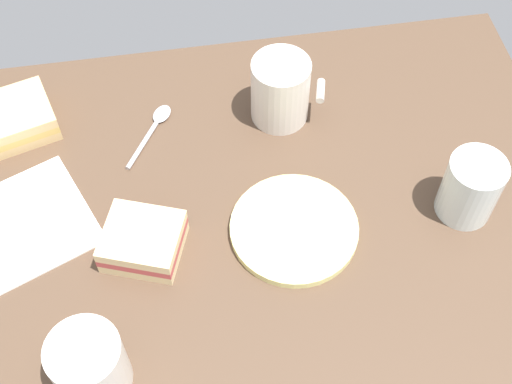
{
  "coord_description": "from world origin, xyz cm",
  "views": [
    {
      "loc": [
        -8.61,
        -52.81,
        82.86
      ],
      "look_at": [
        0.0,
        0.0,
        5.0
      ],
      "focal_mm": 49.36,
      "sensor_mm": 36.0,
      "label": 1
    }
  ],
  "objects_px": {
    "coffee_mug_milky": "(281,90)",
    "spoon": "(154,126)",
    "sandwich_side": "(16,119)",
    "sandwich_main": "(143,241)",
    "plate_of_food": "(294,229)",
    "paper_napkin": "(26,224)",
    "glass_of_milk": "(469,191)",
    "coffee_mug_black": "(89,365)"
  },
  "relations": [
    {
      "from": "spoon",
      "to": "paper_napkin",
      "type": "xyz_separation_m",
      "value": [
        -0.19,
        -0.14,
        -0.0
      ]
    },
    {
      "from": "coffee_mug_milky",
      "to": "spoon",
      "type": "bearing_deg",
      "value": 178.83
    },
    {
      "from": "coffee_mug_black",
      "to": "coffee_mug_milky",
      "type": "distance_m",
      "value": 0.47
    },
    {
      "from": "glass_of_milk",
      "to": "spoon",
      "type": "distance_m",
      "value": 0.46
    },
    {
      "from": "sandwich_side",
      "to": "spoon",
      "type": "distance_m",
      "value": 0.2
    },
    {
      "from": "sandwich_main",
      "to": "spoon",
      "type": "relative_size",
      "value": 1.05
    },
    {
      "from": "sandwich_side",
      "to": "spoon",
      "type": "xyz_separation_m",
      "value": [
        0.2,
        -0.03,
        -0.02
      ]
    },
    {
      "from": "glass_of_milk",
      "to": "paper_napkin",
      "type": "xyz_separation_m",
      "value": [
        -0.59,
        0.07,
        -0.04
      ]
    },
    {
      "from": "glass_of_milk",
      "to": "spoon",
      "type": "height_order",
      "value": "glass_of_milk"
    },
    {
      "from": "coffee_mug_black",
      "to": "sandwich_main",
      "type": "relative_size",
      "value": 0.88
    },
    {
      "from": "plate_of_food",
      "to": "sandwich_main",
      "type": "xyz_separation_m",
      "value": [
        -0.2,
        0.0,
        0.02
      ]
    },
    {
      "from": "plate_of_food",
      "to": "coffee_mug_milky",
      "type": "xyz_separation_m",
      "value": [
        0.02,
        0.21,
        0.05
      ]
    },
    {
      "from": "glass_of_milk",
      "to": "paper_napkin",
      "type": "relative_size",
      "value": 0.58
    },
    {
      "from": "glass_of_milk",
      "to": "paper_napkin",
      "type": "height_order",
      "value": "glass_of_milk"
    },
    {
      "from": "paper_napkin",
      "to": "sandwich_side",
      "type": "bearing_deg",
      "value": 94.23
    },
    {
      "from": "plate_of_food",
      "to": "coffee_mug_black",
      "type": "bearing_deg",
      "value": -148.69
    },
    {
      "from": "spoon",
      "to": "paper_napkin",
      "type": "bearing_deg",
      "value": -142.59
    },
    {
      "from": "coffee_mug_milky",
      "to": "sandwich_main",
      "type": "distance_m",
      "value": 0.3
    },
    {
      "from": "glass_of_milk",
      "to": "coffee_mug_black",
      "type": "bearing_deg",
      "value": -162.07
    },
    {
      "from": "plate_of_food",
      "to": "coffee_mug_milky",
      "type": "distance_m",
      "value": 0.21
    },
    {
      "from": "coffee_mug_black",
      "to": "spoon",
      "type": "relative_size",
      "value": 0.93
    },
    {
      "from": "plate_of_food",
      "to": "sandwich_main",
      "type": "distance_m",
      "value": 0.2
    },
    {
      "from": "coffee_mug_black",
      "to": "sandwich_side",
      "type": "height_order",
      "value": "coffee_mug_black"
    },
    {
      "from": "coffee_mug_black",
      "to": "paper_napkin",
      "type": "relative_size",
      "value": 0.65
    },
    {
      "from": "plate_of_food",
      "to": "coffee_mug_black",
      "type": "height_order",
      "value": "coffee_mug_black"
    },
    {
      "from": "plate_of_food",
      "to": "paper_napkin",
      "type": "relative_size",
      "value": 1.03
    },
    {
      "from": "plate_of_food",
      "to": "coffee_mug_milky",
      "type": "bearing_deg",
      "value": 84.98
    },
    {
      "from": "paper_napkin",
      "to": "coffee_mug_black",
      "type": "bearing_deg",
      "value": -69.32
    },
    {
      "from": "glass_of_milk",
      "to": "paper_napkin",
      "type": "bearing_deg",
      "value": 173.34
    },
    {
      "from": "coffee_mug_milky",
      "to": "glass_of_milk",
      "type": "relative_size",
      "value": 1.14
    },
    {
      "from": "sandwich_side",
      "to": "glass_of_milk",
      "type": "relative_size",
      "value": 1.33
    },
    {
      "from": "sandwich_side",
      "to": "spoon",
      "type": "height_order",
      "value": "sandwich_side"
    },
    {
      "from": "sandwich_side",
      "to": "paper_napkin",
      "type": "relative_size",
      "value": 0.77
    },
    {
      "from": "sandwich_side",
      "to": "glass_of_milk",
      "type": "height_order",
      "value": "glass_of_milk"
    },
    {
      "from": "coffee_mug_milky",
      "to": "spoon",
      "type": "height_order",
      "value": "coffee_mug_milky"
    },
    {
      "from": "sandwich_main",
      "to": "glass_of_milk",
      "type": "relative_size",
      "value": 1.27
    },
    {
      "from": "coffee_mug_milky",
      "to": "paper_napkin",
      "type": "xyz_separation_m",
      "value": [
        -0.37,
        -0.14,
        -0.05
      ]
    },
    {
      "from": "sandwich_main",
      "to": "sandwich_side",
      "type": "distance_m",
      "value": 0.29
    },
    {
      "from": "plate_of_food",
      "to": "spoon",
      "type": "xyz_separation_m",
      "value": [
        -0.17,
        0.21,
        -0.0
      ]
    },
    {
      "from": "glass_of_milk",
      "to": "coffee_mug_milky",
      "type": "bearing_deg",
      "value": 136.33
    },
    {
      "from": "coffee_mug_milky",
      "to": "sandwich_side",
      "type": "height_order",
      "value": "coffee_mug_milky"
    },
    {
      "from": "coffee_mug_black",
      "to": "glass_of_milk",
      "type": "bearing_deg",
      "value": 17.93
    }
  ]
}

